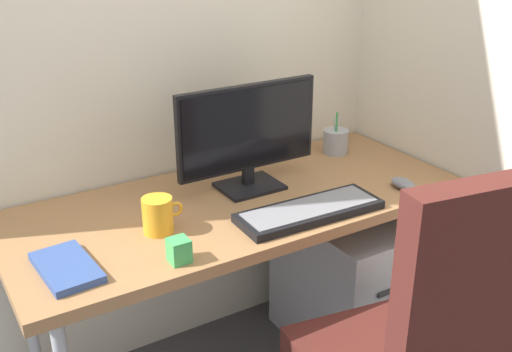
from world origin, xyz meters
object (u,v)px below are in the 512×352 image
coffee_mug (158,215)px  mouse (403,183)px  filing_cabinet (350,278)px  notebook (66,267)px  monitor (248,133)px  pen_holder (336,141)px  desk_clamp_accessory (179,250)px  keyboard (310,211)px

coffee_mug → mouse: bearing=-9.9°
filing_cabinet → notebook: (-1.07, -0.11, 0.45)m
filing_cabinet → mouse: mouse is taller
monitor → pen_holder: (0.46, 0.10, -0.14)m
mouse → filing_cabinet: bearing=107.4°
monitor → notebook: (-0.68, -0.21, -0.18)m
monitor → coffee_mug: bearing=-160.2°
filing_cabinet → pen_holder: size_ratio=3.20×
filing_cabinet → pen_holder: 0.54m
desk_clamp_accessory → filing_cabinet: bearing=15.2°
monitor → notebook: size_ratio=2.23×
mouse → keyboard: bearing=-179.0°
keyboard → desk_clamp_accessory: bearing=-174.9°
mouse → desk_clamp_accessory: 0.85m
pen_holder → notebook: pen_holder is taller
monitor → notebook: monitor is taller
filing_cabinet → desk_clamp_accessory: desk_clamp_accessory is taller
filing_cabinet → mouse: (0.05, -0.18, 0.46)m
keyboard → notebook: keyboard is taller
mouse → notebook: 1.12m
mouse → desk_clamp_accessory: desk_clamp_accessory is taller
notebook → coffee_mug: coffee_mug is taller
monitor → notebook: 0.73m
keyboard → filing_cabinet: bearing=27.4°
monitor → coffee_mug: 0.43m
monitor → coffee_mug: monitor is taller
desk_clamp_accessory → notebook: bearing=158.0°
pen_holder → coffee_mug: bearing=-163.9°
filing_cabinet → keyboard: (-0.34, -0.18, 0.46)m
desk_clamp_accessory → monitor: bearing=38.5°
notebook → mouse: bearing=-7.5°
mouse → pen_holder: (0.01, 0.39, 0.03)m
mouse → notebook: (-1.12, 0.07, -0.01)m
mouse → desk_clamp_accessory: bearing=-176.0°
mouse → desk_clamp_accessory: size_ratio=1.47×
monitor → desk_clamp_accessory: monitor is taller
notebook → coffee_mug: size_ratio=1.84×
keyboard → pen_holder: pen_holder is taller
pen_holder → notebook: size_ratio=0.75×
notebook → desk_clamp_accessory: (0.27, -0.11, 0.02)m
coffee_mug → desk_clamp_accessory: 0.19m
filing_cabinet → pen_holder: (0.06, 0.21, 0.49)m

